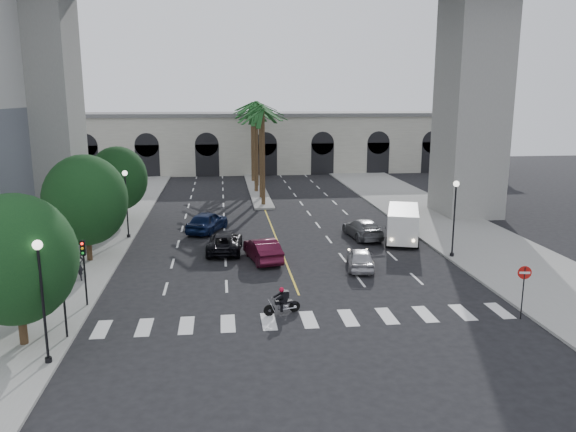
# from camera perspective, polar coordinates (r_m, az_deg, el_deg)

# --- Properties ---
(ground) EXTENTS (140.00, 140.00, 0.00)m
(ground) POSITION_cam_1_polar(r_m,az_deg,el_deg) (29.73, 1.67, -9.38)
(ground) COLOR black
(ground) RESTS_ON ground
(sidewalk_left) EXTENTS (8.00, 100.00, 0.15)m
(sidewalk_left) POSITION_cam_1_polar(r_m,az_deg,el_deg) (45.04, -20.59, -2.56)
(sidewalk_left) COLOR gray
(sidewalk_left) RESTS_ON ground
(sidewalk_right) EXTENTS (8.00, 100.00, 0.15)m
(sidewalk_right) POSITION_cam_1_polar(r_m,az_deg,el_deg) (47.71, 17.02, -1.52)
(sidewalk_right) COLOR gray
(sidewalk_right) RESTS_ON ground
(median) EXTENTS (2.00, 24.00, 0.20)m
(median) POSITION_cam_1_polar(r_m,az_deg,el_deg) (66.36, -3.17, 2.75)
(median) COLOR gray
(median) RESTS_ON ground
(pier_building) EXTENTS (71.00, 10.50, 8.50)m
(pier_building) POSITION_cam_1_polar(r_m,az_deg,el_deg) (82.71, -3.98, 7.51)
(pier_building) COLOR beige
(pier_building) RESTS_ON ground
(bridge) EXTENTS (75.00, 13.00, 26.00)m
(bridge) POSITION_cam_1_polar(r_m,az_deg,el_deg) (50.50, 1.98, 20.80)
(bridge) COLOR gray
(bridge) RESTS_ON ground
(palm_a) EXTENTS (3.20, 3.20, 10.30)m
(palm_a) POSITION_cam_1_polar(r_m,az_deg,el_deg) (55.53, -2.60, 10.26)
(palm_a) COLOR #47331E
(palm_a) RESTS_ON ground
(palm_b) EXTENTS (3.20, 3.20, 10.60)m
(palm_b) POSITION_cam_1_polar(r_m,az_deg,el_deg) (59.51, -2.80, 10.65)
(palm_b) COLOR #47331E
(palm_b) RESTS_ON ground
(palm_c) EXTENTS (3.20, 3.20, 10.10)m
(palm_c) POSITION_cam_1_polar(r_m,az_deg,el_deg) (63.50, -3.33, 10.32)
(palm_c) COLOR #47331E
(palm_c) RESTS_ON ground
(palm_d) EXTENTS (3.20, 3.20, 10.90)m
(palm_d) POSITION_cam_1_polar(r_m,az_deg,el_deg) (67.49, -3.25, 11.06)
(palm_d) COLOR #47331E
(palm_d) RESTS_ON ground
(palm_e) EXTENTS (3.20, 3.20, 10.40)m
(palm_e) POSITION_cam_1_polar(r_m,az_deg,el_deg) (71.48, -3.66, 10.74)
(palm_e) COLOR #47331E
(palm_e) RESTS_ON ground
(palm_f) EXTENTS (3.20, 3.20, 10.70)m
(palm_f) POSITION_cam_1_polar(r_m,az_deg,el_deg) (75.48, -3.61, 11.02)
(palm_f) COLOR #47331E
(palm_f) RESTS_ON ground
(street_tree_near) EXTENTS (5.20, 5.20, 6.89)m
(street_tree_near) POSITION_cam_1_polar(r_m,az_deg,el_deg) (26.80, -25.94, -3.98)
(street_tree_near) COLOR #382616
(street_tree_near) RESTS_ON ground
(street_tree_mid) EXTENTS (5.44, 5.44, 7.21)m
(street_tree_mid) POSITION_cam_1_polar(r_m,az_deg,el_deg) (38.96, -19.88, 1.52)
(street_tree_mid) COLOR #382616
(street_tree_mid) RESTS_ON ground
(street_tree_far) EXTENTS (5.04, 5.04, 6.68)m
(street_tree_far) POSITION_cam_1_polar(r_m,az_deg,el_deg) (50.62, -16.89, 3.67)
(street_tree_far) COLOR #382616
(street_tree_far) RESTS_ON ground
(lamp_post_left_near) EXTENTS (0.40, 0.40, 5.35)m
(lamp_post_left_near) POSITION_cam_1_polar(r_m,az_deg,el_deg) (24.72, -23.72, -7.03)
(lamp_post_left_near) COLOR black
(lamp_post_left_near) RESTS_ON ground
(lamp_post_left_far) EXTENTS (0.40, 0.40, 5.35)m
(lamp_post_left_far) POSITION_cam_1_polar(r_m,az_deg,el_deg) (44.61, -16.10, 1.75)
(lamp_post_left_far) COLOR black
(lamp_post_left_far) RESTS_ON ground
(lamp_post_right) EXTENTS (0.40, 0.40, 5.35)m
(lamp_post_right) POSITION_cam_1_polar(r_m,az_deg,el_deg) (39.37, 16.56, 0.38)
(lamp_post_right) COLOR black
(lamp_post_right) RESTS_ON ground
(traffic_signal_near) EXTENTS (0.25, 0.18, 3.65)m
(traffic_signal_near) POSITION_cam_1_polar(r_m,az_deg,el_deg) (27.18, -21.90, -6.75)
(traffic_signal_near) COLOR black
(traffic_signal_near) RESTS_ON ground
(traffic_signal_far) EXTENTS (0.25, 0.18, 3.65)m
(traffic_signal_far) POSITION_cam_1_polar(r_m,az_deg,el_deg) (30.88, -20.03, -4.38)
(traffic_signal_far) COLOR black
(traffic_signal_far) RESTS_ON ground
(motorcycle_rider) EXTENTS (1.92, 0.72, 1.42)m
(motorcycle_rider) POSITION_cam_1_polar(r_m,az_deg,el_deg) (28.84, -0.50, -8.69)
(motorcycle_rider) COLOR black
(motorcycle_rider) RESTS_ON ground
(car_a) EXTENTS (2.28, 4.26, 1.38)m
(car_a) POSITION_cam_1_polar(r_m,az_deg,el_deg) (36.34, 7.36, -4.29)
(car_a) COLOR #B0AFB4
(car_a) RESTS_ON ground
(car_b) EXTENTS (2.51, 4.92, 1.55)m
(car_b) POSITION_cam_1_polar(r_m,az_deg,el_deg) (37.76, -2.58, -3.43)
(car_b) COLOR #480E22
(car_b) RESTS_ON ground
(car_c) EXTENTS (2.73, 5.20, 1.40)m
(car_c) POSITION_cam_1_polar(r_m,az_deg,el_deg) (40.09, -6.44, -2.68)
(car_c) COLOR black
(car_c) RESTS_ON ground
(car_d) EXTENTS (2.58, 5.28, 1.48)m
(car_d) POSITION_cam_1_polar(r_m,az_deg,el_deg) (44.14, 7.61, -1.28)
(car_d) COLOR #5A5B5E
(car_d) RESTS_ON ground
(car_e) EXTENTS (3.77, 5.42, 1.71)m
(car_e) POSITION_cam_1_polar(r_m,az_deg,el_deg) (46.11, -8.22, -0.57)
(car_e) COLOR #0E1B42
(car_e) RESTS_ON ground
(cargo_van) EXTENTS (3.93, 6.29, 2.51)m
(cargo_van) POSITION_cam_1_polar(r_m,az_deg,el_deg) (43.50, 11.59, -0.73)
(cargo_van) COLOR white
(cargo_van) RESTS_ON ground
(pedestrian_a) EXTENTS (0.80, 0.65, 1.89)m
(pedestrian_a) POSITION_cam_1_polar(r_m,az_deg,el_deg) (35.49, -20.60, -4.70)
(pedestrian_a) COLOR black
(pedestrian_a) RESTS_ON sidewalk_left
(pedestrian_b) EXTENTS (0.87, 0.74, 1.57)m
(pedestrian_b) POSITION_cam_1_polar(r_m,az_deg,el_deg) (34.95, -24.92, -5.60)
(pedestrian_b) COLOR black
(pedestrian_b) RESTS_ON sidewalk_left
(do_not_enter_sign) EXTENTS (0.67, 0.15, 2.75)m
(do_not_enter_sign) POSITION_cam_1_polar(r_m,az_deg,el_deg) (30.04, 22.84, -6.08)
(do_not_enter_sign) COLOR black
(do_not_enter_sign) RESTS_ON ground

